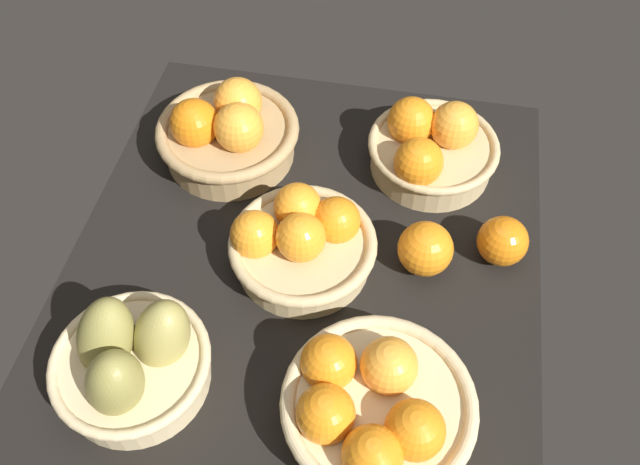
{
  "coord_description": "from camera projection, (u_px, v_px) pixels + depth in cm",
  "views": [
    {
      "loc": [
        -55.73,
        -13.28,
        86.77
      ],
      "look_at": [
        3.05,
        -2.04,
        7.0
      ],
      "focal_mm": 36.86,
      "sensor_mm": 36.0,
      "label": 1
    }
  ],
  "objects": [
    {
      "name": "basket_near_right",
      "position": [
        431.0,
        147.0,
        1.09
      ],
      "size": [
        21.91,
        21.91,
        12.07
      ],
      "color": "tan",
      "rests_on": "market_tray"
    },
    {
      "name": "basket_far_right",
      "position": [
        227.0,
        132.0,
        1.11
      ],
      "size": [
        24.25,
        24.25,
        12.88
      ],
      "color": "tan",
      "rests_on": "market_tray"
    },
    {
      "name": "basket_center",
      "position": [
        299.0,
        241.0,
        0.98
      ],
      "size": [
        22.27,
        22.27,
        11.32
      ],
      "color": "tan",
      "rests_on": "market_tray"
    },
    {
      "name": "basket_near_left",
      "position": [
        374.0,
        408.0,
        0.82
      ],
      "size": [
        24.77,
        24.77,
        11.5
      ],
      "color": "#D3BC8C",
      "rests_on": "market_tray"
    },
    {
      "name": "loose_orange_front_gap",
      "position": [
        503.0,
        241.0,
        0.99
      ],
      "size": [
        7.71,
        7.71,
        7.71
      ],
      "primitive_type": "sphere",
      "color": "orange",
      "rests_on": "market_tray"
    },
    {
      "name": "market_tray",
      "position": [
        304.0,
        267.0,
        1.03
      ],
      "size": [
        84.0,
        72.0,
        3.0
      ],
      "primitive_type": "cube",
      "color": "black",
      "rests_on": "ground"
    },
    {
      "name": "loose_orange_back_gap",
      "position": [
        425.0,
        249.0,
        0.98
      ],
      "size": [
        8.37,
        8.37,
        8.37
      ],
      "primitive_type": "sphere",
      "color": "orange",
      "rests_on": "market_tray"
    },
    {
      "name": "basket_far_left_pears",
      "position": [
        131.0,
        361.0,
        0.86
      ],
      "size": [
        21.17,
        21.17,
        15.25
      ],
      "color": "#D3BC8C",
      "rests_on": "market_tray"
    }
  ]
}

